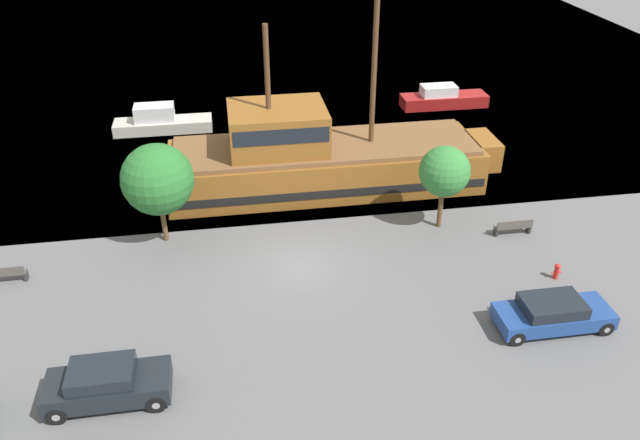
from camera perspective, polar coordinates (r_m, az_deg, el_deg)
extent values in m
plane|color=#5B5B5E|center=(28.74, -1.75, -4.28)|extent=(160.00, 160.00, 0.00)
plane|color=#38667F|center=(69.36, -6.83, 16.97)|extent=(80.00, 80.00, 0.00)
cube|color=brown|center=(35.06, 0.46, 4.88)|extent=(17.20, 5.09, 2.31)
cube|color=black|center=(35.22, 0.45, 4.37)|extent=(16.85, 5.17, 0.45)
cube|color=brown|center=(37.43, 14.57, 6.19)|extent=(1.40, 2.80, 1.61)
cube|color=brown|center=(34.52, 0.47, 6.78)|extent=(16.51, 4.68, 0.25)
cube|color=brown|center=(33.72, -3.90, 8.42)|extent=(5.16, 4.07, 2.25)
cube|color=black|center=(33.59, -3.92, 8.95)|extent=(4.90, 4.13, 0.81)
cylinder|color=#4C331E|center=(33.59, 4.96, 13.29)|extent=(0.28, 0.28, 7.76)
cylinder|color=#4C331E|center=(32.92, -4.80, 11.86)|extent=(0.28, 0.28, 6.59)
cube|color=maroon|center=(47.81, 11.25, 10.66)|extent=(6.33, 1.81, 0.87)
cube|color=silver|center=(47.38, 10.80, 11.56)|extent=(2.53, 1.41, 0.74)
cube|color=black|center=(47.64, 11.68, 11.58)|extent=(0.12, 1.26, 0.59)
cube|color=#B7B2A8|center=(43.92, -14.12, 8.40)|extent=(6.49, 1.83, 0.76)
cube|color=silver|center=(43.64, -14.91, 9.44)|extent=(2.59, 1.43, 1.07)
cube|color=black|center=(43.56, -13.89, 9.54)|extent=(0.12, 1.28, 0.85)
cube|color=black|center=(23.37, -18.79, -14.21)|extent=(4.22, 1.73, 0.74)
cube|color=black|center=(22.97, -19.37, -13.11)|extent=(2.20, 1.56, 0.52)
cylinder|color=black|center=(22.75, -14.76, -15.92)|extent=(0.70, 0.22, 0.70)
cylinder|color=gray|center=(22.75, -14.76, -15.92)|extent=(0.27, 0.25, 0.27)
cylinder|color=black|center=(23.84, -14.52, -13.22)|extent=(0.70, 0.22, 0.70)
cylinder|color=gray|center=(23.84, -14.52, -13.22)|extent=(0.27, 0.25, 0.27)
cylinder|color=black|center=(23.42, -22.95, -16.13)|extent=(0.70, 0.22, 0.70)
cylinder|color=gray|center=(23.42, -22.95, -16.13)|extent=(0.27, 0.25, 0.27)
cylinder|color=black|center=(24.48, -22.27, -13.51)|extent=(0.70, 0.22, 0.70)
cylinder|color=gray|center=(24.48, -22.27, -13.51)|extent=(0.27, 0.25, 0.27)
cube|color=navy|center=(26.76, 20.54, -8.20)|extent=(4.59, 1.77, 0.61)
cube|color=black|center=(26.37, 20.49, -7.32)|extent=(2.39, 1.59, 0.48)
cylinder|color=black|center=(27.29, 24.65, -8.99)|extent=(0.64, 0.22, 0.64)
cylinder|color=gray|center=(27.29, 24.65, -8.99)|extent=(0.24, 0.25, 0.24)
cylinder|color=black|center=(28.30, 23.04, -7.02)|extent=(0.64, 0.22, 0.64)
cylinder|color=gray|center=(28.30, 23.04, -7.02)|extent=(0.24, 0.25, 0.24)
cylinder|color=black|center=(25.58, 17.56, -10.29)|extent=(0.64, 0.22, 0.64)
cylinder|color=gray|center=(25.58, 17.56, -10.29)|extent=(0.24, 0.25, 0.24)
cylinder|color=black|center=(26.65, 16.15, -8.11)|extent=(0.64, 0.22, 0.64)
cylinder|color=gray|center=(26.65, 16.15, -8.11)|extent=(0.24, 0.25, 0.24)
cylinder|color=red|center=(29.77, 20.78, -4.55)|extent=(0.22, 0.22, 0.56)
sphere|color=red|center=(29.57, 20.91, -3.98)|extent=(0.25, 0.25, 0.25)
cylinder|color=red|center=(29.68, 20.52, -4.54)|extent=(0.10, 0.09, 0.09)
cylinder|color=red|center=(29.83, 21.06, -4.47)|extent=(0.10, 0.09, 0.09)
cube|color=#4C4742|center=(32.31, 17.22, -0.56)|extent=(1.84, 0.45, 0.05)
cube|color=#4C4742|center=(32.05, 17.42, -0.40)|extent=(1.84, 0.06, 0.40)
cube|color=#2D2D2D|center=(32.07, 15.76, -1.04)|extent=(0.12, 0.36, 0.40)
cube|color=#2D2D2D|center=(32.80, 18.52, -0.77)|extent=(0.12, 0.36, 0.40)
cube|color=#4C4742|center=(30.86, -26.74, -4.37)|extent=(1.67, 0.45, 0.05)
cube|color=#4C4742|center=(30.59, -26.92, -4.23)|extent=(1.67, 0.06, 0.40)
cube|color=#2D2D2D|center=(30.74, -25.28, -4.63)|extent=(0.12, 0.36, 0.40)
cylinder|color=brown|center=(31.05, -14.07, -0.28)|extent=(0.24, 0.24, 1.89)
sphere|color=#286B2D|center=(29.92, -14.64, 3.62)|extent=(3.38, 3.38, 3.38)
cylinder|color=brown|center=(31.75, 10.94, 1.03)|extent=(0.24, 0.24, 2.05)
sphere|color=#337A38|center=(30.79, 11.32, 4.39)|extent=(2.49, 2.49, 2.49)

